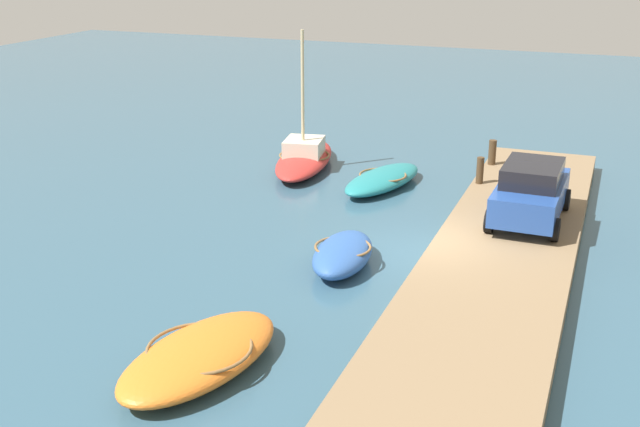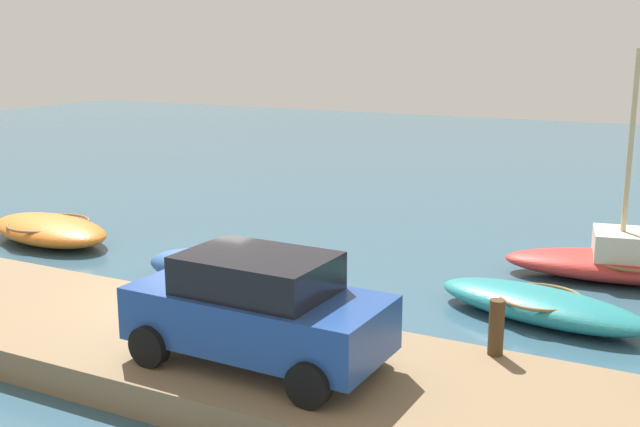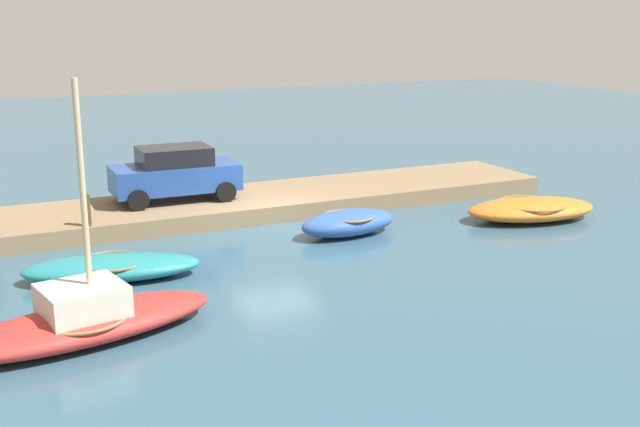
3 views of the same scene
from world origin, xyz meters
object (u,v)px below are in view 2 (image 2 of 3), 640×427
at_px(rowboat_teal, 540,305).
at_px(parked_car, 258,308).
at_px(rowboat_blue, 211,266).
at_px(motorboat_orange, 49,229).
at_px(mooring_post_west, 496,327).
at_px(sailboat_red, 630,262).

distance_m(rowboat_teal, parked_car, 6.24).
xyz_separation_m(rowboat_blue, motorboat_orange, (-5.96, 0.93, -0.03)).
relative_size(motorboat_orange, parked_car, 1.14).
relative_size(rowboat_blue, mooring_post_west, 3.57).
distance_m(rowboat_teal, mooring_post_west, 3.40).
bearing_deg(rowboat_teal, rowboat_blue, -158.37).
height_order(rowboat_blue, mooring_post_west, mooring_post_west).
height_order(mooring_post_west, parked_car, parked_car).
bearing_deg(rowboat_blue, sailboat_red, 22.72).
xyz_separation_m(sailboat_red, mooring_post_west, (-1.28, -6.79, 0.55)).
relative_size(sailboat_red, parked_car, 1.46).
xyz_separation_m(rowboat_teal, mooring_post_west, (-0.01, -3.33, 0.68)).
relative_size(rowboat_teal, parked_car, 1.14).
bearing_deg(motorboat_orange, parked_car, -16.78).
bearing_deg(sailboat_red, rowboat_teal, -120.88).
bearing_deg(rowboat_blue, motorboat_orange, 165.52).
height_order(rowboat_teal, rowboat_blue, rowboat_blue).
xyz_separation_m(rowboat_blue, sailboat_red, (8.30, 4.48, 0.05)).
relative_size(motorboat_orange, mooring_post_west, 5.07).
bearing_deg(rowboat_blue, mooring_post_west, -23.88).
distance_m(rowboat_teal, sailboat_red, 3.69).
distance_m(rowboat_blue, mooring_post_west, 7.41).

